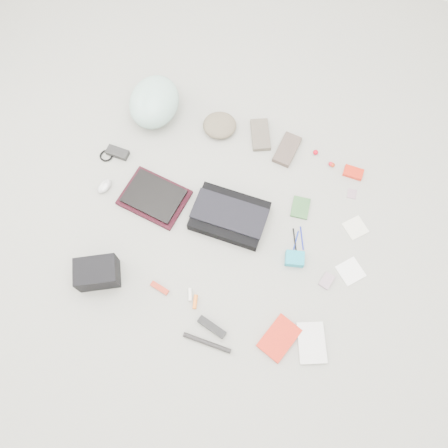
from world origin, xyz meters
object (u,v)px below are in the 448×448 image
(messenger_bag, at_px, (230,216))
(accordion_wallet, at_px, (295,259))
(laptop, at_px, (154,196))
(book_red, at_px, (279,338))
(camera_bag, at_px, (97,273))
(bike_helmet, at_px, (154,102))

(messenger_bag, relative_size, accordion_wallet, 4.02)
(laptop, xyz_separation_m, accordion_wallet, (0.82, -0.12, -0.01))
(book_red, bearing_deg, laptop, 170.36)
(camera_bag, distance_m, book_red, 0.96)
(bike_helmet, bearing_deg, accordion_wallet, -35.24)
(laptop, xyz_separation_m, book_red, (0.84, -0.53, -0.02))
(laptop, bearing_deg, camera_bag, -92.42)
(laptop, xyz_separation_m, bike_helmet, (-0.18, 0.54, 0.07))
(laptop, bearing_deg, bike_helmet, 119.40)
(book_red, xyz_separation_m, accordion_wallet, (-0.02, 0.41, 0.01))
(camera_bag, height_order, accordion_wallet, camera_bag)
(messenger_bag, distance_m, laptop, 0.43)
(laptop, distance_m, bike_helmet, 0.57)
(messenger_bag, relative_size, laptop, 1.28)
(messenger_bag, height_order, camera_bag, camera_bag)
(laptop, height_order, camera_bag, camera_bag)
(messenger_bag, xyz_separation_m, camera_bag, (-0.54, -0.50, 0.03))
(messenger_bag, bearing_deg, camera_bag, -134.81)
(camera_bag, bearing_deg, laptop, 52.46)
(accordion_wallet, bearing_deg, camera_bag, -168.44)
(messenger_bag, height_order, accordion_wallet, messenger_bag)
(messenger_bag, xyz_separation_m, accordion_wallet, (0.39, -0.13, -0.01))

